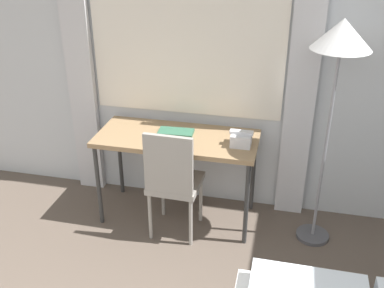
# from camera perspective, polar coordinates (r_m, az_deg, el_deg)

# --- Properties ---
(wall_back_with_window) EXTENTS (5.58, 0.13, 2.70)m
(wall_back_with_window) POSITION_cam_1_polar(r_m,az_deg,el_deg) (3.76, 1.95, 11.04)
(wall_back_with_window) COLOR silver
(wall_back_with_window) RESTS_ON ground_plane
(desk) EXTENTS (1.32, 0.58, 0.78)m
(desk) POSITION_cam_1_polar(r_m,az_deg,el_deg) (3.69, -1.91, 0.10)
(desk) COLOR #937551
(desk) RESTS_ON ground_plane
(desk_chair) EXTENTS (0.41, 0.41, 0.96)m
(desk_chair) POSITION_cam_1_polar(r_m,az_deg,el_deg) (3.54, -2.45, -4.39)
(desk_chair) COLOR gray
(desk_chair) RESTS_ON ground_plane
(standing_lamp) EXTENTS (0.41, 0.41, 1.79)m
(standing_lamp) POSITION_cam_1_polar(r_m,az_deg,el_deg) (3.25, 18.29, 11.20)
(standing_lamp) COLOR #4C4C51
(standing_lamp) RESTS_ON ground_plane
(telephone) EXTENTS (0.18, 0.16, 0.12)m
(telephone) POSITION_cam_1_polar(r_m,az_deg,el_deg) (3.52, 6.27, 0.67)
(telephone) COLOR silver
(telephone) RESTS_ON desk
(book) EXTENTS (0.30, 0.17, 0.02)m
(book) POSITION_cam_1_polar(r_m,az_deg,el_deg) (3.71, -2.06, 1.53)
(book) COLOR #33664C
(book) RESTS_ON desk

